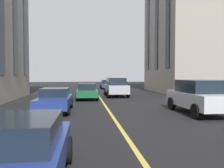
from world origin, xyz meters
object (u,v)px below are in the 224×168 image
car_blue_oncoming (11,157)px  car_white_parked_b (199,96)px  car_green_trailing (87,91)px  car_silver_near (116,87)px  car_blue_parked_a (106,84)px  car_blue_far (55,99)px

car_blue_oncoming → car_white_parked_b: car_white_parked_b is taller
car_green_trailing → car_blue_oncoming: bearing=174.7°
car_silver_near → car_white_parked_b: bearing=-163.3°
car_blue_parked_a → car_blue_far: size_ratio=0.89×
car_blue_parked_a → car_white_parked_b: size_ratio=0.83×
car_blue_oncoming → car_blue_far: (9.49, 0.47, 0.00)m
car_green_trailing → car_blue_far: size_ratio=0.89×
car_blue_far → car_silver_near: bearing=-28.9°
car_silver_near → car_blue_oncoming: size_ratio=1.07×
car_green_trailing → car_silver_near: bearing=-51.2°
car_blue_oncoming → car_white_parked_b: bearing=-44.5°
car_blue_oncoming → car_white_parked_b: 10.88m
car_blue_parked_a → car_blue_far: (-21.76, 5.17, 0.00)m
car_white_parked_b → car_green_trailing: bearing=36.7°
car_blue_oncoming → car_blue_far: same height
car_green_trailing → car_blue_oncoming: car_green_trailing is taller
car_white_parked_b → car_blue_oncoming: bearing=135.5°
car_silver_near → car_blue_parked_a: 12.89m
car_white_parked_b → car_blue_far: bearing=77.9°
car_silver_near → car_blue_oncoming: bearing=166.4°
car_green_trailing → car_white_parked_b: (-8.25, -6.14, 0.27)m
car_blue_far → car_blue_parked_a: bearing=-13.4°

